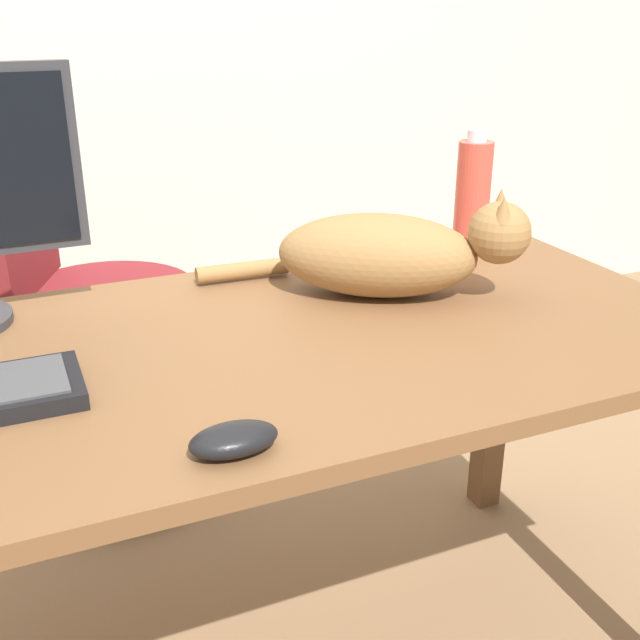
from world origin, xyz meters
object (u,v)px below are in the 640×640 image
Objects in this scene: cat at (390,252)px; computer_mouse at (234,439)px; office_chair at (90,339)px; water_bottle at (473,193)px.

computer_mouse is (-0.42, -0.40, -0.06)m from cat.
cat is at bearing -55.84° from office_chair.
office_chair is 3.80× the size of water_bottle.
water_bottle is (0.73, 0.60, 0.10)m from computer_mouse.
cat is 0.37m from water_bottle.
office_chair is at bearing 92.64° from computer_mouse.
water_bottle reaches higher than office_chair.
computer_mouse is at bearing -136.45° from cat.
water_bottle is (0.31, 0.20, 0.04)m from cat.
water_bottle is at bearing 33.01° from cat.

